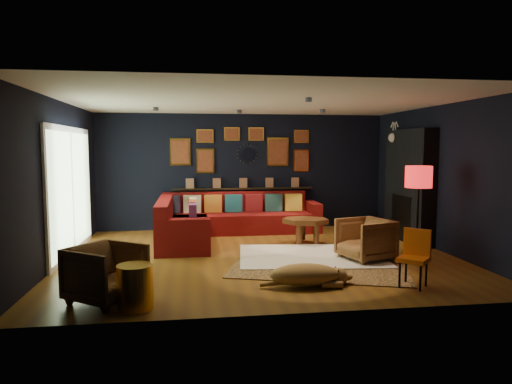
{
  "coord_description": "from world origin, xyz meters",
  "views": [
    {
      "loc": [
        -1.15,
        -7.56,
        1.84
      ],
      "look_at": [
        -0.04,
        0.3,
        1.07
      ],
      "focal_mm": 32.0,
      "sensor_mm": 36.0,
      "label": 1
    }
  ],
  "objects": [
    {
      "name": "sliding_door",
      "position": [
        -3.22,
        0.6,
        1.1
      ],
      "size": [
        0.06,
        2.8,
        2.2
      ],
      "color": "white",
      "rests_on": "ground"
    },
    {
      "name": "sunburst_mirror",
      "position": [
        0.1,
        2.72,
        1.7
      ],
      "size": [
        0.47,
        0.16,
        0.47
      ],
      "color": "silver",
      "rests_on": "room_walls"
    },
    {
      "name": "ceiling_spots",
      "position": [
        -0.0,
        0.8,
        2.56
      ],
      "size": [
        3.3,
        2.5,
        0.06
      ],
      "color": "black",
      "rests_on": "room_walls"
    },
    {
      "name": "orange_chair",
      "position": [
        1.77,
        -1.97,
        0.44
      ],
      "size": [
        0.5,
        0.5,
        0.76
      ],
      "rotation": [
        0.0,
        0.0,
        -0.76
      ],
      "color": "black",
      "rests_on": "ground"
    },
    {
      "name": "gold_stool",
      "position": [
        -1.81,
        -2.35,
        0.26
      ],
      "size": [
        0.41,
        0.41,
        0.52
      ],
      "primitive_type": "cylinder",
      "color": "gold",
      "rests_on": "ground"
    },
    {
      "name": "floor_lamp",
      "position": [
        2.5,
        -0.62,
        1.3
      ],
      "size": [
        0.43,
        0.43,
        1.55
      ],
      "color": "black",
      "rests_on": "ground"
    },
    {
      "name": "room_walls",
      "position": [
        0.0,
        0.0,
        1.59
      ],
      "size": [
        6.5,
        6.5,
        6.5
      ],
      "color": "black",
      "rests_on": "ground"
    },
    {
      "name": "dog",
      "position": [
        0.32,
        -1.79,
        0.22
      ],
      "size": [
        1.31,
        0.7,
        0.4
      ],
      "primitive_type": null,
      "rotation": [
        0.0,
        0.0,
        -0.06
      ],
      "color": "#9E6B38",
      "rests_on": "leopard_rug"
    },
    {
      "name": "leopard_rug",
      "position": [
        0.8,
        -0.79,
        0.01
      ],
      "size": [
        3.09,
        2.61,
        0.02
      ],
      "primitive_type": "cube",
      "rotation": [
        0.0,
        0.0,
        -0.32
      ],
      "color": "tan",
      "rests_on": "ground"
    },
    {
      "name": "sectional",
      "position": [
        -0.61,
        1.81,
        0.32
      ],
      "size": [
        3.41,
        2.69,
        0.86
      ],
      "color": "maroon",
      "rests_on": "ground"
    },
    {
      "name": "coffee_table",
      "position": [
        1.0,
        0.87,
        0.4
      ],
      "size": [
        1.06,
        0.9,
        0.45
      ],
      "rotation": [
        0.0,
        0.0,
        -0.27
      ],
      "color": "#563317",
      "rests_on": "shag_rug"
    },
    {
      "name": "shag_rug",
      "position": [
        0.83,
        -0.2,
        0.02
      ],
      "size": [
        2.57,
        1.99,
        0.03
      ],
      "primitive_type": "cube",
      "rotation": [
        0.0,
        0.0,
        -0.11
      ],
      "color": "beige",
      "rests_on": "ground"
    },
    {
      "name": "gallery_wall",
      "position": [
        -0.01,
        2.72,
        1.81
      ],
      "size": [
        3.15,
        0.04,
        1.02
      ],
      "color": "gold",
      "rests_on": "room_walls"
    },
    {
      "name": "fireplace",
      "position": [
        3.09,
        0.9,
        1.02
      ],
      "size": [
        0.31,
        1.6,
        2.2
      ],
      "color": "black",
      "rests_on": "ground"
    },
    {
      "name": "pouf",
      "position": [
        -1.3,
        1.19,
        0.18
      ],
      "size": [
        0.46,
        0.46,
        0.3
      ],
      "primitive_type": "cylinder",
      "color": "maroon",
      "rests_on": "shag_rug"
    },
    {
      "name": "deer_head",
      "position": [
        3.14,
        1.4,
        2.05
      ],
      "size": [
        0.5,
        0.28,
        0.45
      ],
      "color": "white",
      "rests_on": "fireplace"
    },
    {
      "name": "armchair_left",
      "position": [
        -2.18,
        -2.05,
        0.38
      ],
      "size": [
        1.0,
        1.01,
        0.76
      ],
      "primitive_type": "imported",
      "rotation": [
        0.0,
        0.0,
        0.95
      ],
      "color": "#C57E41",
      "rests_on": "ground"
    },
    {
      "name": "floor",
      "position": [
        0.0,
        0.0,
        0.0
      ],
      "size": [
        6.5,
        6.5,
        0.0
      ],
      "primitive_type": "plane",
      "color": "brown",
      "rests_on": "ground"
    },
    {
      "name": "ledge",
      "position": [
        0.0,
        2.68,
        0.92
      ],
      "size": [
        3.2,
        0.12,
        0.04
      ],
      "primitive_type": "cube",
      "color": "black",
      "rests_on": "room_walls"
    },
    {
      "name": "armchair_right",
      "position": [
        1.65,
        -0.55,
        0.38
      ],
      "size": [
        0.88,
        0.91,
        0.76
      ],
      "primitive_type": "imported",
      "rotation": [
        0.0,
        0.0,
        -1.26
      ],
      "color": "#C57E41",
      "rests_on": "ground"
    }
  ]
}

